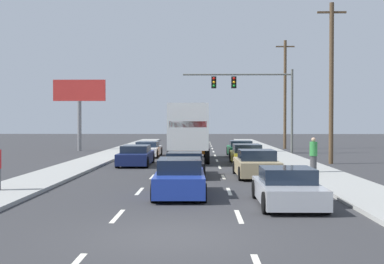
# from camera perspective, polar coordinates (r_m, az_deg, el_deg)

# --- Properties ---
(ground_plane) EXTENTS (140.00, 140.00, 0.00)m
(ground_plane) POSITION_cam_1_polar(r_m,az_deg,el_deg) (36.59, 0.07, -2.96)
(ground_plane) COLOR #333335
(sidewalk_right) EXTENTS (2.54, 80.00, 0.14)m
(sidewalk_right) POSITION_cam_1_polar(r_m,az_deg,el_deg) (32.13, 11.63, -3.43)
(sidewalk_right) COLOR #9E9E99
(sidewalk_right) RESTS_ON ground_plane
(sidewalk_left) EXTENTS (2.54, 80.00, 0.14)m
(sidewalk_left) POSITION_cam_1_polar(r_m,az_deg,el_deg) (32.40, -11.72, -3.40)
(sidewalk_left) COLOR #9E9E99
(sidewalk_left) RESTS_ON ground_plane
(lane_markings) EXTENTS (3.54, 62.00, 0.01)m
(lane_markings) POSITION_cam_1_polar(r_m,az_deg,el_deg) (34.07, -0.01, -3.26)
(lane_markings) COLOR silver
(lane_markings) RESTS_ON ground_plane
(car_white) EXTENTS (1.89, 4.61, 1.15)m
(car_white) POSITION_cam_1_polar(r_m,az_deg,el_deg) (37.93, -5.04, -1.99)
(car_white) COLOR white
(car_white) RESTS_ON ground_plane
(car_navy) EXTENTS (1.91, 4.68, 1.22)m
(car_navy) POSITION_cam_1_polar(r_m,az_deg,el_deg) (30.51, -6.39, -2.71)
(car_navy) COLOR #141E4C
(car_navy) RESTS_ON ground_plane
(box_truck) EXTENTS (2.68, 8.86, 3.75)m
(box_truck) POSITION_cam_1_polar(r_m,az_deg,el_deg) (33.35, -0.34, 0.34)
(box_truck) COLOR white
(box_truck) RESTS_ON ground_plane
(car_black) EXTENTS (1.99, 4.22, 1.17)m
(car_black) POSITION_cam_1_polar(r_m,az_deg,el_deg) (24.40, -0.83, -3.75)
(car_black) COLOR black
(car_black) RESTS_ON ground_plane
(car_blue) EXTENTS (1.91, 4.31, 1.33)m
(car_blue) POSITION_cam_1_polar(r_m,az_deg,el_deg) (18.02, -1.40, -5.31)
(car_blue) COLOR #1E389E
(car_blue) RESTS_ON ground_plane
(car_green) EXTENTS (1.94, 4.16, 1.20)m
(car_green) POSITION_cam_1_polar(r_m,az_deg,el_deg) (38.30, 5.52, -1.94)
(car_green) COLOR #196B38
(car_green) RESTS_ON ground_plane
(car_yellow) EXTENTS (2.00, 4.46, 1.24)m
(car_yellow) POSITION_cam_1_polar(r_m,az_deg,el_deg) (31.46, 6.26, -2.60)
(car_yellow) COLOR yellow
(car_yellow) RESTS_ON ground_plane
(car_tan) EXTENTS (2.04, 4.18, 1.31)m
(car_tan) POSITION_cam_1_polar(r_m,az_deg,el_deg) (24.15, 7.31, -3.70)
(car_tan) COLOR tan
(car_tan) RESTS_ON ground_plane
(car_silver) EXTENTS (1.94, 4.03, 1.20)m
(car_silver) POSITION_cam_1_polar(r_m,az_deg,el_deg) (16.21, 10.79, -6.31)
(car_silver) COLOR #B7BABF
(car_silver) RESTS_ON ground_plane
(traffic_signal_mast) EXTENTS (9.08, 0.69, 6.95)m
(traffic_signal_mast) POSITION_cam_1_polar(r_m,az_deg,el_deg) (41.61, 6.26, 4.81)
(traffic_signal_mast) COLOR #595B56
(traffic_signal_mast) RESTS_ON ground_plane
(utility_pole_mid) EXTENTS (1.80, 0.28, 10.05)m
(utility_pole_mid) POSITION_cam_1_polar(r_m,az_deg,el_deg) (32.59, 15.56, 5.58)
(utility_pole_mid) COLOR brown
(utility_pole_mid) RESTS_ON ground_plane
(utility_pole_far) EXTENTS (1.80, 0.28, 10.49)m
(utility_pole_far) POSITION_cam_1_polar(r_m,az_deg,el_deg) (49.41, 10.53, 4.36)
(utility_pole_far) COLOR brown
(utility_pole_far) RESTS_ON ground_plane
(roadside_billboard) EXTENTS (4.72, 0.36, 6.42)m
(roadside_billboard) POSITION_cam_1_polar(r_m,az_deg,el_deg) (46.37, -12.69, 3.68)
(roadside_billboard) COLOR slate
(roadside_billboard) RESTS_ON ground_plane
(pedestrian_near_corner) EXTENTS (0.38, 0.38, 1.72)m
(pedestrian_near_corner) POSITION_cam_1_polar(r_m,az_deg,el_deg) (25.67, 13.64, -2.53)
(pedestrian_near_corner) COLOR #3F3F42
(pedestrian_near_corner) RESTS_ON sidewalk_right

